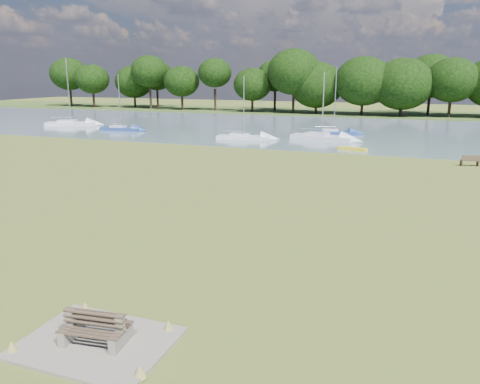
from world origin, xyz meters
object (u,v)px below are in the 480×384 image
(bench_pair, at_px, (96,329))
(sailboat_2, at_px, (121,128))
(sailboat_5, at_px, (321,136))
(kayak, at_px, (352,149))
(riverbank_bench, at_px, (470,161))
(sailboat_1, at_px, (333,131))
(sailboat_3, at_px, (243,136))
(sailboat_4, at_px, (71,122))

(bench_pair, relative_size, sailboat_2, 0.26)
(bench_pair, relative_size, sailboat_5, 0.26)
(kayak, distance_m, sailboat_2, 32.65)
(riverbank_bench, distance_m, sailboat_1, 22.23)
(sailboat_1, xyz_separation_m, sailboat_2, (-28.03, -5.66, -0.03))
(sailboat_3, bearing_deg, sailboat_1, 32.02)
(riverbank_bench, xyz_separation_m, kayak, (-10.36, 4.93, -0.28))
(riverbank_bench, relative_size, sailboat_4, 0.16)
(bench_pair, xyz_separation_m, sailboat_5, (-2.21, 44.65, 0.04))
(riverbank_bench, relative_size, sailboat_5, 0.21)
(kayak, height_order, sailboat_2, sailboat_2)
(sailboat_2, bearing_deg, bench_pair, -59.58)
(sailboat_5, bearing_deg, kayak, -44.86)
(sailboat_4, bearing_deg, kayak, -33.58)
(sailboat_2, xyz_separation_m, sailboat_3, (18.75, -2.40, -0.02))
(riverbank_bench, xyz_separation_m, sailboat_2, (-42.38, 11.31, -0.03))
(kayak, bearing_deg, sailboat_5, 141.26)
(sailboat_1, bearing_deg, sailboat_5, -109.45)
(bench_pair, bearing_deg, sailboat_2, 116.47)
(sailboat_3, distance_m, sailboat_5, 9.15)
(sailboat_5, bearing_deg, sailboat_3, -154.70)
(sailboat_4, xyz_separation_m, sailboat_5, (38.28, -2.71, -0.02))
(bench_pair, height_order, kayak, bench_pair)
(bench_pair, bearing_deg, riverbank_bench, 62.10)
(sailboat_2, bearing_deg, sailboat_4, 162.58)
(sailboat_3, height_order, sailboat_5, sailboat_5)
(sailboat_3, height_order, sailboat_4, sailboat_4)
(riverbank_bench, bearing_deg, sailboat_5, 127.42)
(riverbank_bench, relative_size, sailboat_1, 0.19)
(kayak, xyz_separation_m, sailboat_5, (-4.43, 6.35, 0.35))
(kayak, relative_size, sailboat_5, 0.38)
(sailboat_5, bearing_deg, riverbank_bench, -27.10)
(sailboat_2, distance_m, sailboat_4, 11.02)
(kayak, distance_m, sailboat_3, 13.85)
(kayak, bearing_deg, sailboat_3, 179.68)
(riverbank_bench, bearing_deg, sailboat_2, 149.82)
(kayak, xyz_separation_m, sailboat_3, (-13.27, 3.97, 0.24))
(sailboat_4, bearing_deg, sailboat_3, -31.41)
(riverbank_bench, bearing_deg, sailboat_4, 149.98)
(kayak, xyz_separation_m, sailboat_4, (-42.71, 9.07, 0.38))
(sailboat_2, relative_size, sailboat_4, 0.77)
(sailboat_4, height_order, sailboat_5, sailboat_4)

